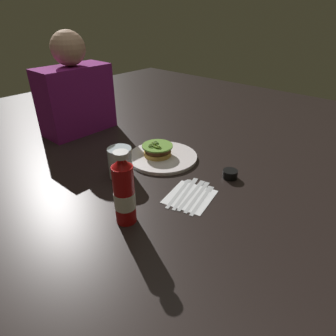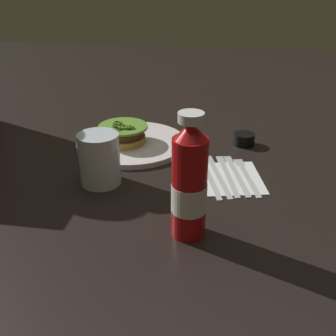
# 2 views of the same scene
# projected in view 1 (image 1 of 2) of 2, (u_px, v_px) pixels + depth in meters

# --- Properties ---
(ground_plane) EXTENTS (3.00, 3.00, 0.00)m
(ground_plane) POSITION_uv_depth(u_px,v_px,m) (154.00, 170.00, 1.15)
(ground_plane) COLOR black
(dinner_plate) EXTENTS (0.29, 0.29, 0.01)m
(dinner_plate) POSITION_uv_depth(u_px,v_px,m) (163.00, 157.00, 1.23)
(dinner_plate) COLOR white
(dinner_plate) RESTS_ON ground_plane
(burger_sandwich) EXTENTS (0.13, 0.13, 0.05)m
(burger_sandwich) POSITION_uv_depth(u_px,v_px,m) (157.00, 150.00, 1.22)
(burger_sandwich) COLOR #B98C3B
(burger_sandwich) RESTS_ON dinner_plate
(ketchup_bottle) EXTENTS (0.06, 0.06, 0.23)m
(ketchup_bottle) POSITION_uv_depth(u_px,v_px,m) (124.00, 192.00, 0.83)
(ketchup_bottle) COLOR #AE1011
(ketchup_bottle) RESTS_ON ground_plane
(water_glass) EXTENTS (0.09, 0.09, 0.12)m
(water_glass) POSITION_uv_depth(u_px,v_px,m) (120.00, 162.00, 1.08)
(water_glass) COLOR silver
(water_glass) RESTS_ON ground_plane
(condiment_cup) EXTENTS (0.06, 0.06, 0.03)m
(condiment_cup) POSITION_uv_depth(u_px,v_px,m) (230.00, 174.00, 1.09)
(condiment_cup) COLOR black
(condiment_cup) RESTS_ON ground_plane
(napkin) EXTENTS (0.19, 0.18, 0.00)m
(napkin) POSITION_uv_depth(u_px,v_px,m) (190.00, 197.00, 0.99)
(napkin) COLOR white
(napkin) RESTS_ON ground_plane
(fork_utensil) EXTENTS (0.18, 0.06, 0.00)m
(fork_utensil) POSITION_uv_depth(u_px,v_px,m) (204.00, 196.00, 0.98)
(fork_utensil) COLOR silver
(fork_utensil) RESTS_ON napkin
(butter_knife) EXTENTS (0.20, 0.07, 0.00)m
(butter_knife) POSITION_uv_depth(u_px,v_px,m) (199.00, 194.00, 1.00)
(butter_knife) COLOR silver
(butter_knife) RESTS_ON napkin
(table_knife) EXTENTS (0.20, 0.06, 0.00)m
(table_knife) POSITION_uv_depth(u_px,v_px,m) (193.00, 192.00, 1.01)
(table_knife) COLOR silver
(table_knife) RESTS_ON napkin
(steak_knife) EXTENTS (0.21, 0.08, 0.00)m
(steak_knife) POSITION_uv_depth(u_px,v_px,m) (187.00, 190.00, 1.02)
(steak_knife) COLOR silver
(steak_knife) RESTS_ON napkin
(spoon_utensil) EXTENTS (0.19, 0.07, 0.00)m
(spoon_utensil) POSITION_uv_depth(u_px,v_px,m) (182.00, 188.00, 1.03)
(spoon_utensil) COLOR silver
(spoon_utensil) RESTS_ON napkin
(diner_person) EXTENTS (0.35, 0.17, 0.48)m
(diner_person) POSITION_uv_depth(u_px,v_px,m) (75.00, 92.00, 1.41)
(diner_person) COLOR #78196C
(diner_person) RESTS_ON ground_plane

